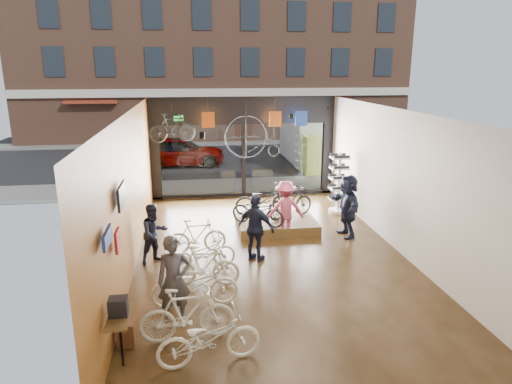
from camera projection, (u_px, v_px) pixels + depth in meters
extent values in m
cube|color=black|center=(270.00, 256.00, 12.20)|extent=(7.00, 12.00, 0.04)
cube|color=black|center=(272.00, 111.00, 11.19)|extent=(7.00, 12.00, 0.04)
cube|color=#AD6D23|center=(130.00, 191.00, 11.21)|extent=(0.04, 12.00, 3.80)
cube|color=beige|center=(400.00, 182.00, 12.19)|extent=(0.04, 12.00, 3.80)
cube|color=beige|center=(352.00, 301.00, 5.95)|extent=(7.00, 0.04, 3.80)
cube|color=#198C26|center=(178.00, 118.00, 16.68)|extent=(0.35, 0.06, 0.18)
cube|color=black|center=(225.00, 154.00, 26.52)|extent=(30.00, 18.00, 0.02)
cube|color=slate|center=(240.00, 186.00, 19.06)|extent=(30.00, 2.40, 0.12)
cube|color=slate|center=(221.00, 142.00, 30.32)|extent=(30.00, 2.00, 0.12)
cube|color=brown|center=(216.00, 35.00, 30.88)|extent=(26.00, 5.00, 14.00)
imported|color=gray|center=(180.00, 151.00, 23.10)|extent=(4.47, 1.80, 1.52)
imported|color=silver|center=(209.00, 339.00, 7.61)|extent=(1.85, 0.88, 0.93)
imported|color=silver|center=(187.00, 314.00, 8.26)|extent=(1.78, 0.61, 1.05)
imported|color=silver|center=(195.00, 285.00, 9.46)|extent=(1.84, 0.69, 0.95)
imported|color=silver|center=(204.00, 266.00, 10.36)|extent=(1.66, 0.67, 0.97)
imported|color=silver|center=(203.00, 253.00, 11.20)|extent=(1.75, 0.94, 0.87)
imported|color=silver|center=(197.00, 236.00, 12.22)|extent=(1.62, 0.59, 0.96)
cube|color=#4C381C|center=(276.00, 224.00, 14.17)|extent=(2.40, 1.80, 0.30)
imported|color=black|center=(258.00, 211.00, 13.51)|extent=(1.73, 1.44, 0.89)
imported|color=black|center=(290.00, 202.00, 14.16)|extent=(1.73, 1.15, 1.01)
imported|color=black|center=(263.00, 200.00, 14.53)|extent=(1.89, 0.81, 0.97)
imported|color=#3F3F44|center=(174.00, 280.00, 8.76)|extent=(0.72, 0.53, 1.79)
imported|color=#161C33|center=(154.00, 233.00, 11.58)|extent=(0.95, 0.91, 1.55)
imported|color=#161C33|center=(256.00, 228.00, 11.65)|extent=(1.08, 0.98, 1.76)
imported|color=#CC4C72|center=(285.00, 209.00, 13.31)|extent=(1.11, 0.65, 1.69)
imported|color=#161C33|center=(348.00, 206.00, 13.36)|extent=(0.69, 1.77, 1.87)
imported|color=black|center=(172.00, 128.00, 15.08)|extent=(1.64, 0.91, 0.95)
cube|color=#CC5919|center=(208.00, 120.00, 16.17)|extent=(0.45, 0.03, 0.55)
cube|color=#CC5919|center=(275.00, 119.00, 16.51)|extent=(0.45, 0.03, 0.55)
cube|color=#1E3F99|center=(301.00, 119.00, 16.64)|extent=(0.45, 0.03, 0.55)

